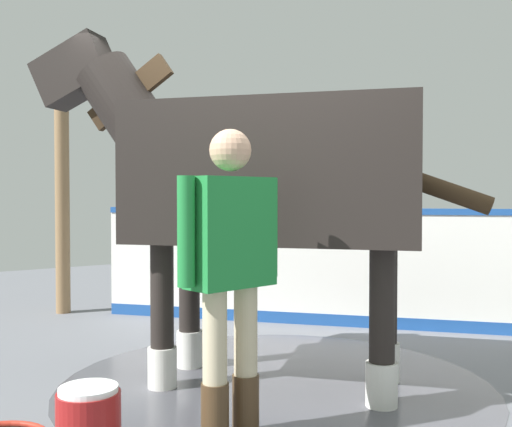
# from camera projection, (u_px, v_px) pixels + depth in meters

# --- Properties ---
(ground_plane) EXTENTS (16.00, 16.00, 0.02)m
(ground_plane) POSITION_uv_depth(u_px,v_px,m) (306.00, 392.00, 4.07)
(ground_plane) COLOR slate
(wet_patch) EXTENTS (3.02, 3.02, 0.00)m
(wet_patch) POSITION_uv_depth(u_px,v_px,m) (276.00, 384.00, 4.20)
(wet_patch) COLOR #4C4C54
(wet_patch) RESTS_ON ground
(barrier_wall) EXTENTS (3.09, 3.61, 1.20)m
(barrier_wall) POSITION_uv_depth(u_px,v_px,m) (319.00, 271.00, 6.15)
(barrier_wall) COLOR white
(barrier_wall) RESTS_ON ground
(roof_post_near) EXTENTS (0.16, 0.16, 2.73)m
(roof_post_near) POSITION_uv_depth(u_px,v_px,m) (62.00, 192.00, 6.76)
(roof_post_near) COLOR olive
(roof_post_near) RESTS_ON ground
(horse) EXTENTS (2.31, 2.64, 2.54)m
(horse) POSITION_uv_depth(u_px,v_px,m) (260.00, 177.00, 4.19)
(horse) COLOR black
(horse) RESTS_ON ground
(handler) EXTENTS (0.67, 0.28, 1.68)m
(handler) POSITION_uv_depth(u_px,v_px,m) (230.00, 262.00, 3.22)
(handler) COLOR #47331E
(handler) RESTS_ON ground
(wash_bucket) EXTENTS (0.33, 0.33, 0.35)m
(wash_bucket) POSITION_uv_depth(u_px,v_px,m) (89.00, 420.00, 3.07)
(wash_bucket) COLOR maroon
(wash_bucket) RESTS_ON ground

